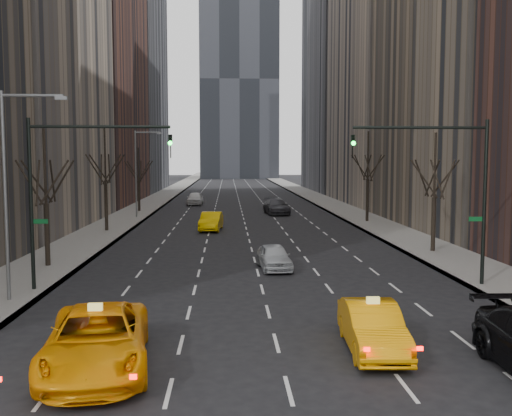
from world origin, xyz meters
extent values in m
plane|color=black|center=(0.00, 0.00, 0.00)|extent=(400.00, 400.00, 0.00)
cube|color=slate|center=(-12.25, 70.00, 0.07)|extent=(4.50, 320.00, 0.15)
cube|color=slate|center=(12.25, 70.00, 0.07)|extent=(4.50, 320.00, 0.15)
cube|color=brown|center=(-21.50, 66.00, 22.00)|extent=(14.00, 28.00, 44.00)
cube|color=#5E5D62|center=(-21.50, 96.00, 30.00)|extent=(14.00, 30.00, 60.00)
cube|color=tan|center=(21.50, 64.00, 25.00)|extent=(14.00, 28.00, 50.00)
cube|color=#5E5D62|center=(21.50, 95.00, 29.00)|extent=(14.00, 30.00, 58.00)
cylinder|color=black|center=(-12.00, 18.00, 1.93)|extent=(0.28, 0.28, 3.57)
cylinder|color=black|center=(-12.00, 18.00, 5.84)|extent=(0.16, 0.16, 4.25)
cylinder|color=black|center=(-11.85, 18.85, 4.95)|extent=(0.42, 1.80, 2.52)
cylinder|color=black|center=(-11.19, 18.29, 4.95)|extent=(1.74, 0.72, 2.52)
cylinder|color=black|center=(-11.34, 17.45, 4.95)|extent=(1.46, 1.25, 2.52)
cylinder|color=black|center=(-12.15, 17.15, 4.95)|extent=(0.42, 1.80, 2.52)
cylinder|color=black|center=(-12.81, 17.71, 4.95)|extent=(1.74, 0.72, 2.52)
cylinder|color=black|center=(-12.66, 18.55, 4.95)|extent=(1.46, 1.25, 2.52)
cylinder|color=black|center=(-12.00, 34.00, 2.15)|extent=(0.28, 0.28, 3.99)
cylinder|color=black|center=(-12.00, 34.00, 6.52)|extent=(0.16, 0.16, 4.75)
cylinder|color=black|center=(-11.85, 34.85, 5.37)|extent=(0.42, 1.80, 2.52)
cylinder|color=black|center=(-11.19, 34.29, 5.37)|extent=(1.74, 0.72, 2.52)
cylinder|color=black|center=(-11.34, 33.45, 5.37)|extent=(1.46, 1.25, 2.52)
cylinder|color=black|center=(-12.15, 33.15, 5.37)|extent=(0.42, 1.80, 2.52)
cylinder|color=black|center=(-12.81, 33.71, 5.37)|extent=(1.74, 0.72, 2.52)
cylinder|color=black|center=(-12.66, 34.55, 5.37)|extent=(1.46, 1.25, 2.52)
cylinder|color=black|center=(-12.00, 52.00, 1.83)|extent=(0.28, 0.28, 3.36)
cylinder|color=black|center=(-12.00, 52.00, 5.51)|extent=(0.16, 0.16, 4.00)
cylinder|color=black|center=(-11.85, 52.85, 4.74)|extent=(0.42, 1.80, 2.52)
cylinder|color=black|center=(-11.19, 52.29, 4.74)|extent=(1.74, 0.72, 2.52)
cylinder|color=black|center=(-11.34, 51.45, 4.74)|extent=(1.46, 1.25, 2.52)
cylinder|color=black|center=(-12.15, 51.15, 4.74)|extent=(0.42, 1.80, 2.52)
cylinder|color=black|center=(-12.81, 51.71, 4.74)|extent=(1.74, 0.72, 2.52)
cylinder|color=black|center=(-12.66, 52.55, 4.74)|extent=(1.46, 1.25, 2.52)
cylinder|color=black|center=(12.00, 22.00, 1.93)|extent=(0.28, 0.28, 3.57)
cylinder|color=black|center=(12.00, 22.00, 5.84)|extent=(0.16, 0.16, 4.25)
cylinder|color=black|center=(12.15, 22.85, 4.95)|extent=(0.42, 1.80, 2.52)
cylinder|color=black|center=(12.81, 22.29, 4.95)|extent=(1.74, 0.72, 2.52)
cylinder|color=black|center=(12.66, 21.45, 4.95)|extent=(1.46, 1.25, 2.52)
cylinder|color=black|center=(11.85, 21.15, 4.95)|extent=(0.42, 1.80, 2.52)
cylinder|color=black|center=(11.19, 21.71, 4.95)|extent=(1.74, 0.72, 2.52)
cylinder|color=black|center=(11.34, 22.55, 4.95)|extent=(1.46, 1.25, 2.52)
cylinder|color=black|center=(12.00, 40.00, 2.15)|extent=(0.28, 0.28, 3.99)
cylinder|color=black|center=(12.00, 40.00, 6.52)|extent=(0.16, 0.16, 4.75)
cylinder|color=black|center=(12.15, 40.85, 5.37)|extent=(0.42, 1.80, 2.52)
cylinder|color=black|center=(12.81, 40.29, 5.37)|extent=(1.74, 0.72, 2.52)
cylinder|color=black|center=(12.66, 39.45, 5.37)|extent=(1.46, 1.25, 2.52)
cylinder|color=black|center=(11.85, 39.15, 5.37)|extent=(0.42, 1.80, 2.52)
cylinder|color=black|center=(11.19, 39.71, 5.37)|extent=(1.74, 0.72, 2.52)
cylinder|color=black|center=(11.34, 40.55, 5.37)|extent=(1.46, 1.25, 2.52)
cylinder|color=black|center=(-10.80, 12.00, 4.15)|extent=(0.18, 0.18, 8.00)
cylinder|color=black|center=(-7.55, 12.00, 7.75)|extent=(6.50, 0.14, 0.14)
imported|color=black|center=(-4.30, 12.00, 6.85)|extent=(0.18, 0.22, 1.10)
sphere|color=#0CFF33|center=(-4.30, 11.82, 7.00)|extent=(0.20, 0.20, 0.20)
cube|color=#0C5926|center=(-10.40, 12.00, 3.35)|extent=(0.70, 0.04, 0.22)
cylinder|color=black|center=(10.80, 12.00, 4.15)|extent=(0.18, 0.18, 8.00)
cylinder|color=black|center=(7.55, 12.00, 7.75)|extent=(6.50, 0.14, 0.14)
imported|color=black|center=(4.30, 12.00, 6.85)|extent=(0.18, 0.22, 1.10)
sphere|color=#0CFF33|center=(4.30, 11.82, 7.00)|extent=(0.20, 0.20, 0.20)
cube|color=#0C5926|center=(10.40, 12.00, 3.35)|extent=(0.70, 0.04, 0.22)
cylinder|color=slate|center=(-11.20, 10.00, 4.65)|extent=(0.16, 0.16, 9.00)
cylinder|color=slate|center=(-9.90, 10.00, 8.95)|extent=(2.60, 0.14, 0.14)
cube|color=slate|center=(-8.70, 10.00, 8.85)|extent=(0.50, 0.22, 0.15)
cylinder|color=slate|center=(-11.20, 45.00, 4.65)|extent=(0.16, 0.16, 9.00)
cylinder|color=slate|center=(-9.90, 45.00, 8.95)|extent=(2.60, 0.14, 0.14)
cube|color=slate|center=(-8.70, 45.00, 8.85)|extent=(0.50, 0.22, 0.15)
imported|color=#FF9E05|center=(-5.55, 1.83, 0.89)|extent=(3.80, 6.77, 1.79)
imported|color=orange|center=(3.08, 3.07, 0.79)|extent=(1.90, 4.85, 1.57)
imported|color=#ACB0B4|center=(0.99, 16.96, 0.71)|extent=(2.01, 4.28, 1.42)
imported|color=#FFC805|center=(-3.09, 34.63, 0.80)|extent=(2.12, 4.97, 1.59)
imported|color=#303035|center=(3.84, 48.85, 0.86)|extent=(2.94, 6.11, 1.72)
imported|color=silver|center=(-6.05, 62.05, 0.86)|extent=(2.19, 5.11, 1.72)
camera|label=1|loc=(-1.63, -14.93, 6.31)|focal=40.00mm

